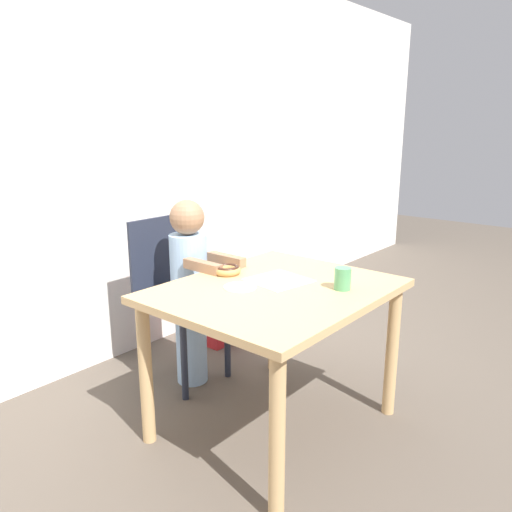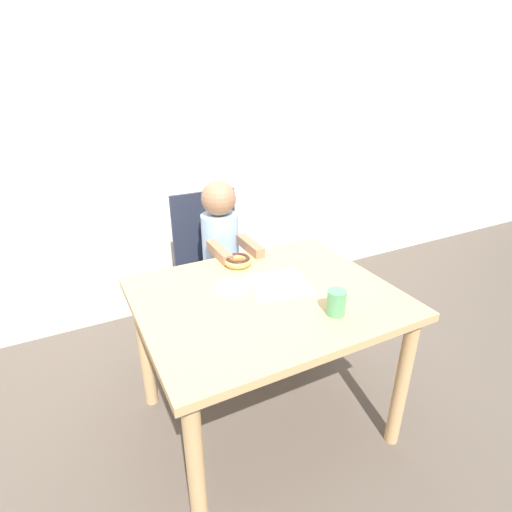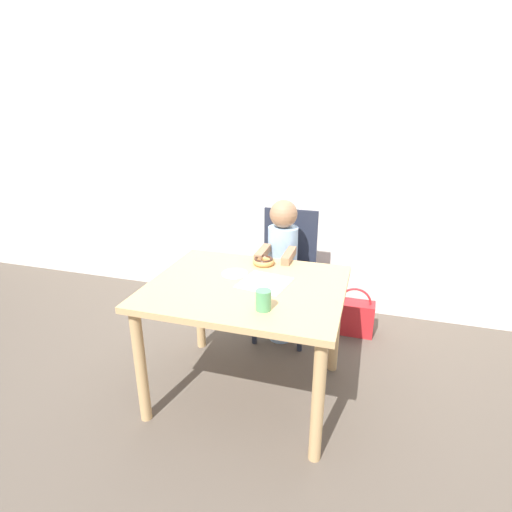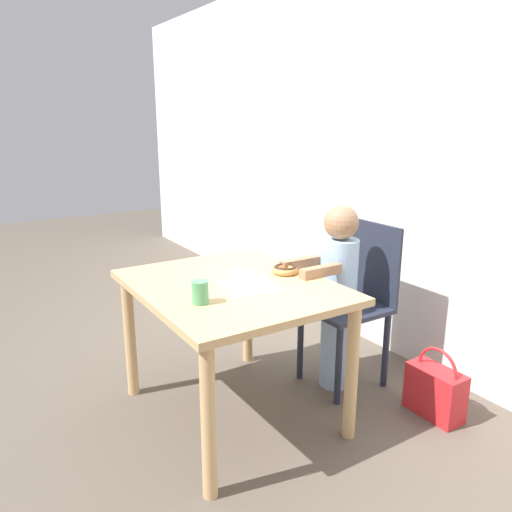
% 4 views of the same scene
% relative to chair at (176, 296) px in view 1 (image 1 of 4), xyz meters
% --- Properties ---
extents(ground_plane, '(12.00, 12.00, 0.00)m').
position_rel_chair_xyz_m(ground_plane, '(-0.05, -0.75, -0.48)').
color(ground_plane, brown).
extents(wall_back, '(8.00, 0.05, 2.50)m').
position_rel_chair_xyz_m(wall_back, '(-0.05, 0.50, 0.77)').
color(wall_back, silver).
rests_on(wall_back, ground_plane).
extents(dining_table, '(1.04, 0.86, 0.71)m').
position_rel_chair_xyz_m(dining_table, '(-0.05, -0.75, 0.13)').
color(dining_table, tan).
rests_on(dining_table, ground_plane).
extents(chair, '(0.39, 0.41, 0.92)m').
position_rel_chair_xyz_m(chair, '(0.00, 0.00, 0.00)').
color(chair, '#232838').
rests_on(chair, ground_plane).
extents(child_figure, '(0.22, 0.42, 1.04)m').
position_rel_chair_xyz_m(child_figure, '(0.00, -0.12, 0.07)').
color(child_figure, '#99BCE0').
rests_on(child_figure, ground_plane).
extents(donut, '(0.13, 0.13, 0.04)m').
position_rel_chair_xyz_m(donut, '(-0.04, -0.44, 0.25)').
color(donut, tan).
rests_on(donut, dining_table).
extents(napkin, '(0.29, 0.29, 0.00)m').
position_rel_chair_xyz_m(napkin, '(0.03, -0.70, 0.23)').
color(napkin, white).
rests_on(napkin, dining_table).
extents(handbag, '(0.29, 0.14, 0.37)m').
position_rel_chair_xyz_m(handbag, '(0.51, 0.11, -0.34)').
color(handbag, red).
rests_on(handbag, ground_plane).
extents(cup, '(0.07, 0.07, 0.10)m').
position_rel_chair_xyz_m(cup, '(0.11, -1.00, 0.28)').
color(cup, '#519E66').
rests_on(cup, dining_table).
extents(plate, '(0.15, 0.15, 0.01)m').
position_rel_chair_xyz_m(plate, '(-0.16, -0.63, 0.23)').
color(plate, white).
rests_on(plate, dining_table).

